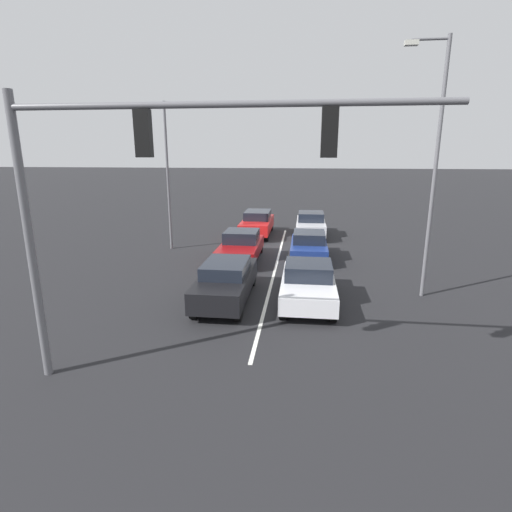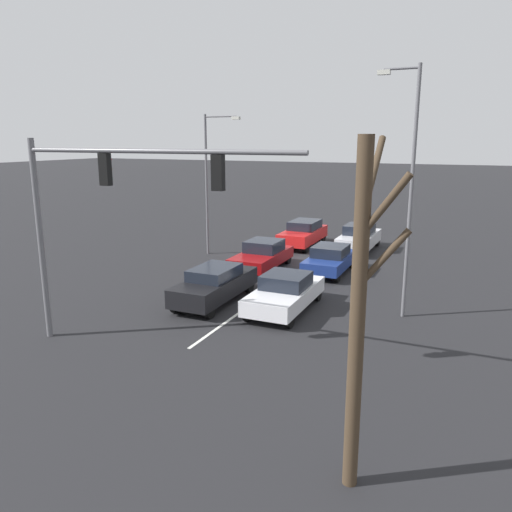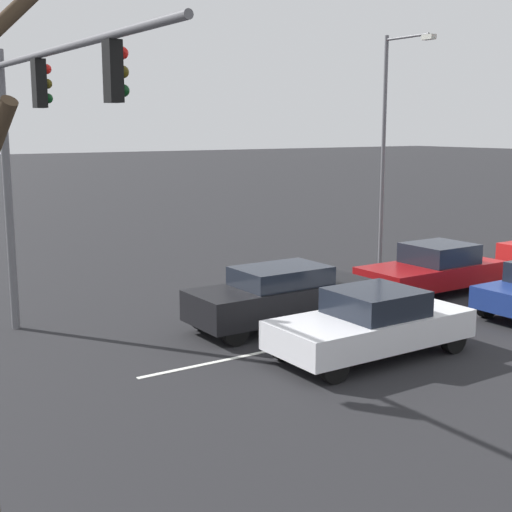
{
  "view_description": "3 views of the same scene",
  "coord_description": "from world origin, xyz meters",
  "px_view_note": "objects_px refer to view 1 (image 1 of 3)",
  "views": [
    {
      "loc": [
        -1.28,
        21.73,
        5.35
      ],
      "look_at": [
        0.43,
        7.65,
        1.66
      ],
      "focal_mm": 28.0,
      "sensor_mm": 36.0,
      "label": 1
    },
    {
      "loc": [
        -8.08,
        25.32,
        6.59
      ],
      "look_at": [
        0.13,
        6.88,
        1.86
      ],
      "focal_mm": 35.0,
      "sensor_mm": 36.0,
      "label": 2
    },
    {
      "loc": [
        -12.41,
        17.96,
        4.88
      ],
      "look_at": [
        0.31,
        9.51,
        2.1
      ],
      "focal_mm": 50.0,
      "sensor_mm": 36.0,
      "label": 3
    }
  ],
  "objects_px": {
    "street_lamp_right_shoulder": "(172,166)",
    "car_red_midlane_third": "(257,223)",
    "car_maroon_midlane_second": "(241,246)",
    "street_lamp_left_shoulder": "(433,159)",
    "car_black_midlane_front": "(226,280)",
    "car_silver_leftlane_third": "(311,224)",
    "car_navy_leftlane_second": "(309,245)",
    "traffic_signal_gantry": "(138,176)",
    "car_white_leftlane_front": "(308,283)"
  },
  "relations": [
    {
      "from": "car_black_midlane_front",
      "to": "car_maroon_midlane_second",
      "type": "xyz_separation_m",
      "value": [
        0.37,
        -5.8,
        -0.05
      ]
    },
    {
      "from": "car_black_midlane_front",
      "to": "street_lamp_left_shoulder",
      "type": "distance_m",
      "value": 8.56
    },
    {
      "from": "traffic_signal_gantry",
      "to": "street_lamp_left_shoulder",
      "type": "distance_m",
      "value": 10.58
    },
    {
      "from": "car_red_midlane_third",
      "to": "street_lamp_left_shoulder",
      "type": "height_order",
      "value": "street_lamp_left_shoulder"
    },
    {
      "from": "car_red_midlane_third",
      "to": "street_lamp_left_shoulder",
      "type": "bearing_deg",
      "value": 124.97
    },
    {
      "from": "car_maroon_midlane_second",
      "to": "street_lamp_left_shoulder",
      "type": "distance_m",
      "value": 9.82
    },
    {
      "from": "car_maroon_midlane_second",
      "to": "street_lamp_right_shoulder",
      "type": "height_order",
      "value": "street_lamp_right_shoulder"
    },
    {
      "from": "car_maroon_midlane_second",
      "to": "car_red_midlane_third",
      "type": "height_order",
      "value": "car_red_midlane_third"
    },
    {
      "from": "car_silver_leftlane_third",
      "to": "traffic_signal_gantry",
      "type": "distance_m",
      "value": 18.68
    },
    {
      "from": "car_navy_leftlane_second",
      "to": "car_maroon_midlane_second",
      "type": "bearing_deg",
      "value": 10.49
    },
    {
      "from": "car_white_leftlane_front",
      "to": "car_silver_leftlane_third",
      "type": "relative_size",
      "value": 0.97
    },
    {
      "from": "traffic_signal_gantry",
      "to": "street_lamp_right_shoulder",
      "type": "xyz_separation_m",
      "value": [
        3.72,
        -13.32,
        -0.23
      ]
    },
    {
      "from": "car_red_midlane_third",
      "to": "traffic_signal_gantry",
      "type": "height_order",
      "value": "traffic_signal_gantry"
    },
    {
      "from": "car_silver_leftlane_third",
      "to": "street_lamp_right_shoulder",
      "type": "height_order",
      "value": "street_lamp_right_shoulder"
    },
    {
      "from": "street_lamp_left_shoulder",
      "to": "car_red_midlane_third",
      "type": "bearing_deg",
      "value": -55.03
    },
    {
      "from": "car_silver_leftlane_third",
      "to": "street_lamp_left_shoulder",
      "type": "bearing_deg",
      "value": 110.26
    },
    {
      "from": "car_black_midlane_front",
      "to": "car_navy_leftlane_second",
      "type": "bearing_deg",
      "value": -115.49
    },
    {
      "from": "car_silver_leftlane_third",
      "to": "traffic_signal_gantry",
      "type": "relative_size",
      "value": 0.5
    },
    {
      "from": "street_lamp_right_shoulder",
      "to": "car_silver_leftlane_third",
      "type": "bearing_deg",
      "value": -149.8
    },
    {
      "from": "car_white_leftlane_front",
      "to": "car_navy_leftlane_second",
      "type": "bearing_deg",
      "value": -90.66
    },
    {
      "from": "car_white_leftlane_front",
      "to": "traffic_signal_gantry",
      "type": "relative_size",
      "value": 0.49
    },
    {
      "from": "car_black_midlane_front",
      "to": "car_silver_leftlane_third",
      "type": "distance_m",
      "value": 12.69
    },
    {
      "from": "car_red_midlane_third",
      "to": "car_silver_leftlane_third",
      "type": "height_order",
      "value": "same"
    },
    {
      "from": "car_navy_leftlane_second",
      "to": "car_silver_leftlane_third",
      "type": "xyz_separation_m",
      "value": [
        -0.16,
        -5.84,
        0.07
      ]
    },
    {
      "from": "car_navy_leftlane_second",
      "to": "street_lamp_right_shoulder",
      "type": "bearing_deg",
      "value": -10.2
    },
    {
      "from": "street_lamp_left_shoulder",
      "to": "car_black_midlane_front",
      "type": "bearing_deg",
      "value": 11.0
    },
    {
      "from": "car_red_midlane_third",
      "to": "traffic_signal_gantry",
      "type": "relative_size",
      "value": 0.51
    },
    {
      "from": "car_silver_leftlane_third",
      "to": "street_lamp_left_shoulder",
      "type": "xyz_separation_m",
      "value": [
        -4.01,
        10.87,
        4.33
      ]
    },
    {
      "from": "street_lamp_right_shoulder",
      "to": "street_lamp_left_shoulder",
      "type": "relative_size",
      "value": 0.87
    },
    {
      "from": "car_maroon_midlane_second",
      "to": "car_silver_leftlane_third",
      "type": "bearing_deg",
      "value": -119.06
    },
    {
      "from": "car_black_midlane_front",
      "to": "car_silver_leftlane_third",
      "type": "height_order",
      "value": "car_silver_leftlane_third"
    },
    {
      "from": "car_white_leftlane_front",
      "to": "car_maroon_midlane_second",
      "type": "height_order",
      "value": "car_maroon_midlane_second"
    },
    {
      "from": "car_white_leftlane_front",
      "to": "car_silver_leftlane_third",
      "type": "distance_m",
      "value": 12.02
    },
    {
      "from": "car_maroon_midlane_second",
      "to": "street_lamp_left_shoulder",
      "type": "xyz_separation_m",
      "value": [
        -7.61,
        4.39,
        4.4
      ]
    },
    {
      "from": "car_white_leftlane_front",
      "to": "car_black_midlane_front",
      "type": "distance_m",
      "value": 3.01
    },
    {
      "from": "street_lamp_right_shoulder",
      "to": "street_lamp_left_shoulder",
      "type": "distance_m",
      "value": 13.34
    },
    {
      "from": "traffic_signal_gantry",
      "to": "street_lamp_left_shoulder",
      "type": "relative_size",
      "value": 1.01
    },
    {
      "from": "car_navy_leftlane_second",
      "to": "car_silver_leftlane_third",
      "type": "relative_size",
      "value": 0.89
    },
    {
      "from": "traffic_signal_gantry",
      "to": "car_black_midlane_front",
      "type": "bearing_deg",
      "value": -97.73
    },
    {
      "from": "car_white_leftlane_front",
      "to": "traffic_signal_gantry",
      "type": "xyz_separation_m",
      "value": [
        3.75,
        5.77,
        4.13
      ]
    },
    {
      "from": "street_lamp_right_shoulder",
      "to": "street_lamp_left_shoulder",
      "type": "xyz_separation_m",
      "value": [
        -11.71,
        6.39,
        0.5
      ]
    },
    {
      "from": "car_white_leftlane_front",
      "to": "street_lamp_left_shoulder",
      "type": "bearing_deg",
      "value": -164.76
    },
    {
      "from": "car_maroon_midlane_second",
      "to": "street_lamp_left_shoulder",
      "type": "height_order",
      "value": "street_lamp_left_shoulder"
    },
    {
      "from": "traffic_signal_gantry",
      "to": "street_lamp_left_shoulder",
      "type": "bearing_deg",
      "value": -139.04
    },
    {
      "from": "car_maroon_midlane_second",
      "to": "car_navy_leftlane_second",
      "type": "xyz_separation_m",
      "value": [
        -3.44,
        -0.64,
        -0.01
      ]
    },
    {
      "from": "car_white_leftlane_front",
      "to": "car_black_midlane_front",
      "type": "height_order",
      "value": "car_black_midlane_front"
    },
    {
      "from": "car_white_leftlane_front",
      "to": "car_red_midlane_third",
      "type": "bearing_deg",
      "value": -74.58
    },
    {
      "from": "car_white_leftlane_front",
      "to": "street_lamp_left_shoulder",
      "type": "distance_m",
      "value": 6.22
    },
    {
      "from": "car_white_leftlane_front",
      "to": "car_maroon_midlane_second",
      "type": "distance_m",
      "value": 6.49
    },
    {
      "from": "street_lamp_right_shoulder",
      "to": "car_red_midlane_third",
      "type": "bearing_deg",
      "value": -133.74
    }
  ]
}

